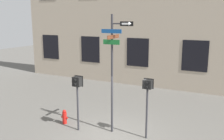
{
  "coord_description": "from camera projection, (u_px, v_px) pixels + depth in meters",
  "views": [
    {
      "loc": [
        4.34,
        -8.75,
        4.86
      ],
      "look_at": [
        -0.21,
        0.38,
        2.76
      ],
      "focal_mm": 40.0,
      "sensor_mm": 36.0,
      "label": 1
    }
  ],
  "objects": [
    {
      "name": "ground_plane",
      "position": [
        112.0,
        136.0,
        10.55
      ],
      "size": [
        60.0,
        60.0,
        0.0
      ],
      "primitive_type": "plane",
      "color": "#595651"
    },
    {
      "name": "pedestrian_signal_right",
      "position": [
        147.0,
        92.0,
        9.96
      ],
      "size": [
        0.41,
        0.4,
        2.52
      ],
      "color": "#2D2D33",
      "rests_on": "ground_plane"
    },
    {
      "name": "street_sign_pole",
      "position": [
        113.0,
        64.0,
        10.33
      ],
      "size": [
        1.38,
        1.05,
        5.05
      ],
      "color": "#2D2D33",
      "rests_on": "ground_plane"
    },
    {
      "name": "fire_hydrant",
      "position": [
        65.0,
        117.0,
        11.75
      ],
      "size": [
        0.36,
        0.2,
        0.69
      ],
      "color": "red",
      "rests_on": "ground_plane"
    },
    {
      "name": "pedestrian_signal_left",
      "position": [
        77.0,
        87.0,
        10.71
      ],
      "size": [
        0.42,
        0.4,
        2.46
      ],
      "color": "#2D2D33",
      "rests_on": "ground_plane"
    }
  ]
}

